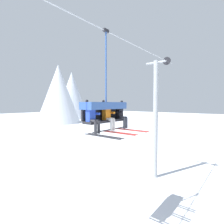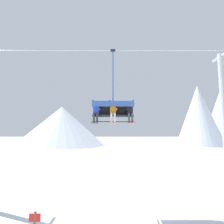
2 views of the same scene
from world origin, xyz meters
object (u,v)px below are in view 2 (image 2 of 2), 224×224
skier_blue (95,111)px  chairlift_chair (112,106)px  lift_tower_far (224,121)px  skier_orange (112,111)px  skier_black (129,112)px

skier_blue → chairlift_chair: bearing=12.9°
lift_tower_far → skier_blue: 7.67m
lift_tower_far → skier_blue: (-7.60, -0.92, 0.49)m
skier_blue → skier_orange: bearing=0.0°
skier_orange → skier_black: bearing=0.0°
chairlift_chair → skier_black: bearing=-12.9°
lift_tower_far → skier_orange: 6.75m
skier_orange → lift_tower_far: bearing=7.9°
skier_orange → skier_black: size_ratio=1.00×
skier_blue → skier_orange: same height
chairlift_chair → skier_black: (0.93, -0.21, -0.31)m
lift_tower_far → chairlift_chair: 6.75m
lift_tower_far → chairlift_chair: lift_tower_far is taller
skier_black → skier_blue: bearing=180.0°
lift_tower_far → skier_blue: bearing=-173.1°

